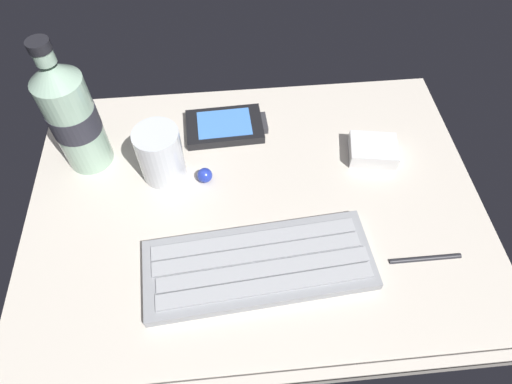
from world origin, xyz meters
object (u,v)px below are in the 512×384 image
object	(u,v)px
charger_block	(373,150)
stylus_pen	(426,258)
juice_cup	(161,156)
keyboard	(259,265)
water_bottle	(72,115)
handheld_device	(225,126)
trackball_mouse	(205,175)

from	to	relation	value
charger_block	stylus_pen	distance (cm)	18.13
juice_cup	stylus_pen	distance (cm)	38.42
keyboard	charger_block	distance (cm)	25.58
keyboard	water_bottle	world-z (taller)	water_bottle
handheld_device	stylus_pen	world-z (taller)	handheld_device
keyboard	charger_block	xyz separation A→B (cm)	(19.02, 17.10, 0.39)
juice_cup	charger_block	xyz separation A→B (cm)	(31.39, 0.46, -2.71)
water_bottle	charger_block	bearing A→B (deg)	-4.65
water_bottle	handheld_device	bearing A→B (deg)	11.07
juice_cup	trackball_mouse	distance (cm)	6.82
water_bottle	juice_cup	bearing A→B (deg)	-19.29
stylus_pen	keyboard	bearing A→B (deg)	177.94
water_bottle	stylus_pen	xyz separation A→B (cm)	(45.27, -21.38, -8.66)
keyboard	charger_block	world-z (taller)	charger_block
keyboard	charger_block	size ratio (longest dim) A/B	4.25
water_bottle	stylus_pen	distance (cm)	50.81
charger_block	trackball_mouse	world-z (taller)	charger_block
keyboard	handheld_device	size ratio (longest dim) A/B	2.28
keyboard	water_bottle	size ratio (longest dim) A/B	1.43
keyboard	stylus_pen	size ratio (longest dim) A/B	3.13
keyboard	stylus_pen	xyz separation A→B (cm)	(21.67, -0.81, -0.46)
water_bottle	trackball_mouse	bearing A→B (deg)	-18.73
juice_cup	charger_block	distance (cm)	31.51
trackball_mouse	stylus_pen	size ratio (longest dim) A/B	0.23
juice_cup	water_bottle	world-z (taller)	water_bottle
keyboard	handheld_device	distance (cm)	24.78
water_bottle	trackball_mouse	world-z (taller)	water_bottle
water_bottle	keyboard	bearing A→B (deg)	-41.07
juice_cup	stylus_pen	world-z (taller)	juice_cup
juice_cup	water_bottle	size ratio (longest dim) A/B	0.41
trackball_mouse	stylus_pen	distance (cm)	32.15
water_bottle	charger_block	world-z (taller)	water_bottle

